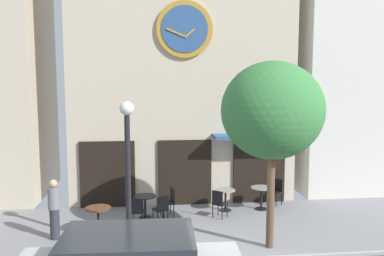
# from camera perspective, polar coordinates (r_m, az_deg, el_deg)

# --- Properties ---
(clock_building) EXTENTS (8.02, 3.57, 12.25)m
(clock_building) POSITION_cam_1_polar(r_m,az_deg,el_deg) (15.03, -1.49, 14.29)
(clock_building) COLOR beige
(clock_building) RESTS_ON ground_plane
(neighbor_building_right) EXTENTS (6.93, 3.70, 11.96)m
(neighbor_building_right) POSITION_cam_1_polar(r_m,az_deg,el_deg) (18.17, 24.95, 11.25)
(neighbor_building_right) COLOR silver
(neighbor_building_right) RESTS_ON ground_plane
(street_lamp) EXTENTS (0.36, 0.36, 3.84)m
(street_lamp) POSITION_cam_1_polar(r_m,az_deg,el_deg) (10.26, -9.16, -6.76)
(street_lamp) COLOR black
(street_lamp) RESTS_ON ground_plane
(street_tree) EXTENTS (2.63, 2.36, 4.84)m
(street_tree) POSITION_cam_1_polar(r_m,az_deg,el_deg) (10.25, 11.47, 2.40)
(street_tree) COLOR brown
(street_tree) RESTS_ON ground_plane
(cafe_table_center_left) EXTENTS (0.74, 0.74, 0.77)m
(cafe_table_center_left) POSITION_cam_1_polar(r_m,az_deg,el_deg) (11.87, -13.30, -12.02)
(cafe_table_center_left) COLOR black
(cafe_table_center_left) RESTS_ON ground_plane
(cafe_table_leftmost) EXTENTS (0.71, 0.71, 0.73)m
(cafe_table_leftmost) POSITION_cam_1_polar(r_m,az_deg,el_deg) (12.93, -6.74, -10.51)
(cafe_table_leftmost) COLOR black
(cafe_table_leftmost) RESTS_ON ground_plane
(cafe_table_center) EXTENTS (0.66, 0.66, 0.72)m
(cafe_table_center) POSITION_cam_1_polar(r_m,az_deg,el_deg) (13.60, 4.82, -9.72)
(cafe_table_center) COLOR black
(cafe_table_center) RESTS_ON ground_plane
(cafe_table_near_curb) EXTENTS (0.71, 0.71, 0.77)m
(cafe_table_near_curb) POSITION_cam_1_polar(r_m,az_deg,el_deg) (13.87, 9.91, -9.25)
(cafe_table_near_curb) COLOR black
(cafe_table_near_curb) RESTS_ON ground_plane
(cafe_chair_curbside) EXTENTS (0.46, 0.46, 0.90)m
(cafe_chair_curbside) POSITION_cam_1_polar(r_m,az_deg,el_deg) (12.19, -7.81, -11.52)
(cafe_chair_curbside) COLOR black
(cafe_chair_curbside) RESTS_ON ground_plane
(cafe_chair_right_end) EXTENTS (0.56, 0.56, 0.90)m
(cafe_chair_right_end) POSITION_cam_1_polar(r_m,az_deg,el_deg) (14.54, 12.02, -8.62)
(cafe_chair_right_end) COLOR black
(cafe_chair_right_end) RESTS_ON ground_plane
(cafe_chair_left_end) EXTENTS (0.49, 0.49, 0.90)m
(cafe_chair_left_end) POSITION_cam_1_polar(r_m,az_deg,el_deg) (13.03, -3.23, -10.27)
(cafe_chair_left_end) COLOR black
(cafe_chair_left_end) RESTS_ON ground_plane
(cafe_chair_corner) EXTENTS (0.53, 0.53, 0.90)m
(cafe_chair_corner) POSITION_cam_1_polar(r_m,az_deg,el_deg) (12.32, -4.40, -11.28)
(cafe_chair_corner) COLOR black
(cafe_chair_corner) RESTS_ON ground_plane
(cafe_chair_by_entrance) EXTENTS (0.56, 0.56, 0.90)m
(cafe_chair_by_entrance) POSITION_cam_1_polar(r_m,az_deg,el_deg) (12.87, 3.87, -10.49)
(cafe_chair_by_entrance) COLOR black
(cafe_chair_by_entrance) RESTS_ON ground_plane
(pedestrian_grey) EXTENTS (0.38, 0.38, 1.67)m
(pedestrian_grey) POSITION_cam_1_polar(r_m,az_deg,el_deg) (11.75, -19.14, -10.83)
(pedestrian_grey) COLOR #2D2D38
(pedestrian_grey) RESTS_ON ground_plane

